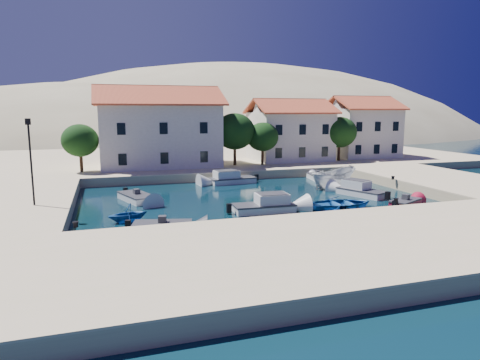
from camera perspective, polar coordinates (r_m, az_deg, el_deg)
name	(u,v)px	position (r m, az deg, el deg)	size (l,w,h in m)	color
ground	(302,227)	(29.26, 8.33, -6.25)	(400.00, 400.00, 0.00)	black
quay_south	(352,247)	(24.10, 14.66, -8.62)	(52.00, 12.00, 1.00)	#C5B487
quay_east	(440,181)	(48.84, 25.10, -0.18)	(11.00, 20.00, 1.00)	#C5B487
quay_west	(17,207)	(36.63, -27.56, -3.26)	(8.00, 20.00, 1.00)	#C5B487
quay_north	(205,159)	(65.34, -4.74, 2.85)	(80.00, 36.00, 1.00)	#C5B487
hills	(203,197)	(155.71, -5.00, -2.31)	(254.00, 176.00, 99.00)	#988A67
building_left	(159,126)	(53.72, -10.80, 7.14)	(14.70, 9.45, 9.70)	beige
building_mid	(290,129)	(59.61, 6.66, 6.75)	(10.50, 8.40, 8.30)	beige
building_right	(361,126)	(66.28, 15.87, 6.93)	(9.45, 8.40, 8.80)	beige
trees	(246,134)	(53.60, 0.86, 6.12)	(37.30, 5.30, 6.45)	#382314
lamppost	(30,154)	(33.81, -26.17, 3.19)	(0.35, 0.25, 6.22)	black
bollards	(314,197)	(33.58, 9.80, -2.25)	(29.36, 9.56, 0.30)	black
motorboat_grey_sw	(163,227)	(28.32, -10.29, -6.21)	(4.04, 2.51, 1.25)	#333338
cabin_cruiser_south	(264,206)	(33.18, 3.20, -3.46)	(4.83, 2.24, 1.60)	silver
rowboat_south	(341,209)	(35.28, 13.37, -3.72)	(3.66, 5.12, 1.06)	#1B5096
motorboat_red_se	(405,203)	(37.34, 21.19, -2.92)	(3.45, 2.67, 1.25)	maroon
cabin_cruiser_east	(362,191)	(40.81, 15.92, -1.40)	(3.39, 4.91, 1.60)	silver
boat_east	(333,188)	(44.59, 12.35, -0.99)	(2.17, 5.78, 2.23)	silver
motorboat_white_ne	(318,177)	(49.25, 10.35, 0.38)	(2.24, 3.77, 1.25)	silver
rowboat_west	(128,222)	(31.37, -14.70, -5.40)	(2.37, 2.75, 1.45)	#1B5096
motorboat_white_west	(137,198)	(38.20, -13.60, -2.29)	(3.23, 4.74, 1.25)	silver
cabin_cruiser_north	(232,179)	(46.11, -1.02, 0.16)	(5.12, 2.56, 1.60)	silver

